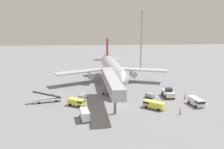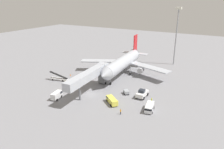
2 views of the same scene
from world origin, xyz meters
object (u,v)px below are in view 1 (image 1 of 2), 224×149
(service_van_outer_left, at_px, (85,114))
(service_van_rear_left, at_px, (196,101))
(apron_light_mast, at_px, (142,27))
(safety_cone_alpha, at_px, (53,94))
(jet_bridge, at_px, (111,82))
(ground_crew_worker_foreground, at_px, (180,111))
(airplane_at_gate, at_px, (112,68))
(ground_crew_worker_midground, at_px, (185,96))
(belt_loader_truck, at_px, (47,99))
(baggage_cart_far_right, at_px, (83,96))
(service_van_far_left, at_px, (77,102))
(baggage_cart_far_center, at_px, (150,95))
(pushback_tug, at_px, (168,93))
(service_van_near_center, at_px, (153,104))

(service_van_outer_left, xyz_separation_m, service_van_rear_left, (29.08, 7.06, -0.13))
(apron_light_mast, bearing_deg, safety_cone_alpha, -131.60)
(jet_bridge, bearing_deg, service_van_outer_left, -125.01)
(ground_crew_worker_foreground, bearing_deg, airplane_at_gate, 115.31)
(ground_crew_worker_foreground, xyz_separation_m, ground_crew_worker_midground, (5.24, 11.03, 0.01))
(belt_loader_truck, height_order, service_van_rear_left, belt_loader_truck)
(jet_bridge, xyz_separation_m, service_van_outer_left, (-6.73, -9.61, -4.89))
(baggage_cart_far_right, xyz_separation_m, ground_crew_worker_midground, (29.15, -2.43, 0.15))
(airplane_at_gate, bearing_deg, service_van_rear_left, -49.52)
(service_van_outer_left, xyz_separation_m, ground_crew_worker_foreground, (22.71, 1.19, -0.38))
(belt_loader_truck, distance_m, service_van_far_left, 9.11)
(baggage_cart_far_center, bearing_deg, belt_loader_truck, -176.97)
(service_van_far_left, distance_m, ground_crew_worker_midground, 30.51)
(baggage_cart_far_center, relative_size, ground_crew_worker_foreground, 1.60)
(safety_cone_alpha, bearing_deg, ground_crew_worker_midground, -10.03)
(service_van_outer_left, distance_m, baggage_cart_far_right, 14.71)
(pushback_tug, distance_m, service_van_near_center, 10.96)
(jet_bridge, distance_m, baggage_cart_far_right, 10.84)
(airplane_at_gate, bearing_deg, belt_loader_truck, -136.27)
(airplane_at_gate, bearing_deg, jet_bridge, -94.86)
(service_van_rear_left, bearing_deg, service_van_outer_left, -166.35)
(belt_loader_truck, height_order, service_van_far_left, belt_loader_truck)
(service_van_near_center, xyz_separation_m, ground_crew_worker_midground, (10.68, 6.46, -0.18))
(pushback_tug, xyz_separation_m, belt_loader_truck, (-34.58, -1.96, -0.50))
(belt_loader_truck, bearing_deg, service_van_far_left, -23.01)
(service_van_rear_left, height_order, apron_light_mast, apron_light_mast)
(belt_loader_truck, distance_m, service_van_outer_left, 16.60)
(airplane_at_gate, height_order, service_van_near_center, airplane_at_gate)
(service_van_rear_left, relative_size, ground_crew_worker_foreground, 3.24)
(service_van_far_left, relative_size, service_van_near_center, 0.88)
(service_van_near_center, xyz_separation_m, baggage_cart_far_center, (0.96, 8.39, -0.33))
(pushback_tug, xyz_separation_m, baggage_cart_far_center, (-5.56, -0.42, -0.52))
(airplane_at_gate, xyz_separation_m, baggage_cart_far_center, (9.67, -16.97, -4.72))
(service_van_near_center, xyz_separation_m, safety_cone_alpha, (-27.56, 13.23, -0.72))
(pushback_tug, distance_m, service_van_far_left, 26.77)
(service_van_near_center, distance_m, baggage_cart_far_center, 8.45)
(baggage_cart_far_right, xyz_separation_m, safety_cone_alpha, (-9.09, 4.33, -0.39))
(baggage_cart_far_right, height_order, ground_crew_worker_midground, ground_crew_worker_midground)
(airplane_at_gate, relative_size, service_van_rear_left, 7.33)
(airplane_at_gate, xyz_separation_m, service_van_outer_left, (-8.56, -31.11, -4.21))
(ground_crew_worker_foreground, relative_size, ground_crew_worker_midground, 0.98)
(service_van_near_center, height_order, baggage_cart_far_right, service_van_near_center)
(pushback_tug, xyz_separation_m, service_van_rear_left, (5.29, -7.50, -0.14))
(safety_cone_alpha, bearing_deg, baggage_cart_far_right, -25.48)
(service_van_outer_left, relative_size, safety_cone_alpha, 6.31)
(belt_loader_truck, bearing_deg, jet_bridge, -9.73)
(safety_cone_alpha, height_order, apron_light_mast, apron_light_mast)
(service_van_near_center, distance_m, baggage_cart_far_right, 20.50)
(service_van_outer_left, xyz_separation_m, safety_cone_alpha, (-10.29, 18.99, -0.91))
(pushback_tug, bearing_deg, service_van_far_left, -168.10)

